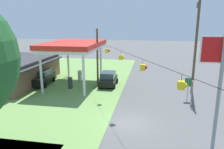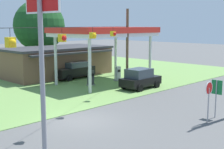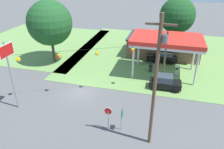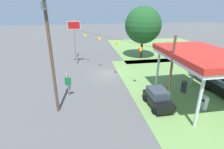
% 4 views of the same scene
% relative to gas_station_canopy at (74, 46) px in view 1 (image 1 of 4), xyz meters
% --- Properties ---
extents(ground_plane, '(160.00, 160.00, 0.00)m').
position_rel_gas_station_canopy_xyz_m(ground_plane, '(-9.74, -8.01, -5.09)').
color(ground_plane, '#565656').
extents(grass_verge_station_corner, '(36.00, 28.00, 0.04)m').
position_rel_gas_station_canopy_xyz_m(grass_verge_station_corner, '(2.00, 7.61, -5.07)').
color(grass_verge_station_corner, '#6B934C').
rests_on(grass_verge_station_corner, ground).
extents(gas_station_canopy, '(9.67, 6.37, 5.61)m').
position_rel_gas_station_canopy_xyz_m(gas_station_canopy, '(0.00, 0.00, 0.00)').
color(gas_station_canopy, silver).
rests_on(gas_station_canopy, ground).
extents(gas_station_store, '(12.30, 7.16, 3.32)m').
position_rel_gas_station_canopy_xyz_m(gas_station_store, '(-0.52, 7.59, -3.41)').
color(gas_station_store, brown).
rests_on(gas_station_store, ground).
extents(fuel_pump_near, '(0.71, 0.56, 1.51)m').
position_rel_gas_station_canopy_xyz_m(fuel_pump_near, '(-1.88, -0.00, -4.37)').
color(fuel_pump_near, gray).
rests_on(fuel_pump_near, ground).
extents(fuel_pump_far, '(0.71, 0.56, 1.51)m').
position_rel_gas_station_canopy_xyz_m(fuel_pump_far, '(1.88, -0.00, -4.37)').
color(fuel_pump_far, gray).
rests_on(fuel_pump_far, ground).
extents(car_at_pumps_front, '(4.04, 2.16, 1.88)m').
position_rel_gas_station_canopy_xyz_m(car_at_pumps_front, '(0.36, -4.31, -4.13)').
color(car_at_pumps_front, black).
rests_on(car_at_pumps_front, ground).
extents(car_at_pumps_rear, '(4.99, 2.37, 1.86)m').
position_rel_gas_station_canopy_xyz_m(car_at_pumps_rear, '(-0.47, 4.31, -4.12)').
color(car_at_pumps_rear, black).
rests_on(car_at_pumps_rear, ground).
extents(stop_sign_roadside, '(0.80, 0.08, 2.50)m').
position_rel_gas_station_canopy_xyz_m(stop_sign_roadside, '(-4.55, -13.66, -3.27)').
color(stop_sign_roadside, '#99999E').
rests_on(stop_sign_roadside, ground).
extents(stop_sign_overhead, '(0.22, 2.08, 7.78)m').
position_rel_gas_station_canopy_xyz_m(stop_sign_overhead, '(-15.33, -12.83, 0.45)').
color(stop_sign_overhead, gray).
rests_on(stop_sign_overhead, ground).
extents(route_sign, '(0.10, 0.70, 2.40)m').
position_rel_gas_station_canopy_xyz_m(route_sign, '(-3.25, -13.51, -3.38)').
color(route_sign, gray).
rests_on(route_sign, ground).
extents(utility_pole_main, '(2.20, 0.44, 11.62)m').
position_rel_gas_station_canopy_xyz_m(utility_pole_main, '(-0.40, -14.45, 1.36)').
color(utility_pole_main, brown).
rests_on(utility_pole_main, ground).
extents(signal_span_gantry, '(19.76, 10.24, 7.27)m').
position_rel_gas_station_canopy_xyz_m(signal_span_gantry, '(-9.74, -8.03, -1.09)').
color(signal_span_gantry, brown).
rests_on(signal_span_gantry, ground).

